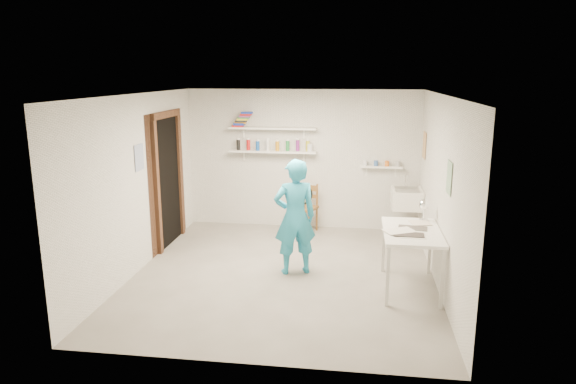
# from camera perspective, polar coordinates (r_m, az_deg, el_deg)

# --- Properties ---
(floor) EXTENTS (4.00, 4.50, 0.02)m
(floor) POSITION_cam_1_polar(r_m,az_deg,el_deg) (7.08, -0.44, -9.12)
(floor) COLOR slate
(floor) RESTS_ON ground
(ceiling) EXTENTS (4.00, 4.50, 0.02)m
(ceiling) POSITION_cam_1_polar(r_m,az_deg,el_deg) (6.56, -0.48, 10.85)
(ceiling) COLOR silver
(ceiling) RESTS_ON wall_back
(wall_back) EXTENTS (4.00, 0.02, 2.40)m
(wall_back) POSITION_cam_1_polar(r_m,az_deg,el_deg) (8.92, 1.61, 3.63)
(wall_back) COLOR silver
(wall_back) RESTS_ON ground
(wall_front) EXTENTS (4.00, 0.02, 2.40)m
(wall_front) POSITION_cam_1_polar(r_m,az_deg,el_deg) (4.57, -4.52, -5.68)
(wall_front) COLOR silver
(wall_front) RESTS_ON ground
(wall_left) EXTENTS (0.02, 4.50, 2.40)m
(wall_left) POSITION_cam_1_polar(r_m,az_deg,el_deg) (7.27, -16.34, 0.93)
(wall_left) COLOR silver
(wall_left) RESTS_ON ground
(wall_right) EXTENTS (0.02, 4.50, 2.40)m
(wall_right) POSITION_cam_1_polar(r_m,az_deg,el_deg) (6.73, 16.72, -0.05)
(wall_right) COLOR silver
(wall_right) RESTS_ON ground
(doorway_recess) EXTENTS (0.02, 0.90, 2.00)m
(doorway_recess) POSITION_cam_1_polar(r_m,az_deg,el_deg) (8.25, -13.20, 1.10)
(doorway_recess) COLOR black
(doorway_recess) RESTS_ON wall_left
(corridor_box) EXTENTS (1.40, 1.50, 2.10)m
(corridor_box) POSITION_cam_1_polar(r_m,az_deg,el_deg) (8.52, -17.69, 1.54)
(corridor_box) COLOR brown
(corridor_box) RESTS_ON ground
(door_lintel) EXTENTS (0.06, 1.05, 0.10)m
(door_lintel) POSITION_cam_1_polar(r_m,az_deg,el_deg) (8.10, -13.46, 8.38)
(door_lintel) COLOR brown
(door_lintel) RESTS_ON wall_left
(door_jamb_near) EXTENTS (0.06, 0.10, 2.00)m
(door_jamb_near) POSITION_cam_1_polar(r_m,az_deg,el_deg) (7.79, -14.36, 0.33)
(door_jamb_near) COLOR brown
(door_jamb_near) RESTS_ON ground
(door_jamb_far) EXTENTS (0.06, 0.10, 2.00)m
(door_jamb_far) POSITION_cam_1_polar(r_m,az_deg,el_deg) (8.71, -11.92, 1.78)
(door_jamb_far) COLOR brown
(door_jamb_far) RESTS_ON ground
(shelf_lower) EXTENTS (1.50, 0.22, 0.03)m
(shelf_lower) POSITION_cam_1_polar(r_m,az_deg,el_deg) (8.83, -1.71, 4.52)
(shelf_lower) COLOR white
(shelf_lower) RESTS_ON wall_back
(shelf_upper) EXTENTS (1.50, 0.22, 0.03)m
(shelf_upper) POSITION_cam_1_polar(r_m,az_deg,el_deg) (8.78, -1.72, 7.11)
(shelf_upper) COLOR white
(shelf_upper) RESTS_ON wall_back
(ledge_shelf) EXTENTS (0.70, 0.14, 0.03)m
(ledge_shelf) POSITION_cam_1_polar(r_m,az_deg,el_deg) (8.80, 10.33, 2.77)
(ledge_shelf) COLOR white
(ledge_shelf) RESTS_ON wall_back
(poster_left) EXTENTS (0.01, 0.28, 0.36)m
(poster_left) POSITION_cam_1_polar(r_m,az_deg,el_deg) (7.25, -16.20, 3.71)
(poster_left) COLOR #334C7F
(poster_left) RESTS_ON wall_left
(poster_right_a) EXTENTS (0.01, 0.34, 0.42)m
(poster_right_a) POSITION_cam_1_polar(r_m,az_deg,el_deg) (8.43, 14.90, 5.05)
(poster_right_a) COLOR #995933
(poster_right_a) RESTS_ON wall_right
(poster_right_b) EXTENTS (0.01, 0.30, 0.38)m
(poster_right_b) POSITION_cam_1_polar(r_m,az_deg,el_deg) (6.14, 17.47, 1.53)
(poster_right_b) COLOR #3F724C
(poster_right_b) RESTS_ON wall_right
(belfast_sink) EXTENTS (0.48, 0.60, 0.30)m
(belfast_sink) POSITION_cam_1_polar(r_m,az_deg,el_deg) (8.46, 13.05, -0.69)
(belfast_sink) COLOR white
(belfast_sink) RESTS_ON wall_right
(man) EXTENTS (0.67, 0.55, 1.57)m
(man) POSITION_cam_1_polar(r_m,az_deg,el_deg) (6.87, 0.77, -2.79)
(man) COLOR #269BC2
(man) RESTS_ON ground
(wall_clock) EXTENTS (0.28, 0.13, 0.28)m
(wall_clock) POSITION_cam_1_polar(r_m,az_deg,el_deg) (6.99, 1.60, -0.28)
(wall_clock) COLOR beige
(wall_clock) RESTS_ON man
(wooden_chair) EXTENTS (0.49, 0.48, 0.84)m
(wooden_chair) POSITION_cam_1_polar(r_m,az_deg,el_deg) (8.75, 1.83, -1.78)
(wooden_chair) COLOR brown
(wooden_chair) RESTS_ON ground
(work_table) EXTENTS (0.69, 1.16, 0.77)m
(work_table) POSITION_cam_1_polar(r_m,az_deg,el_deg) (6.65, 13.45, -7.34)
(work_table) COLOR white
(work_table) RESTS_ON ground
(desk_lamp) EXTENTS (0.14, 0.14, 0.14)m
(desk_lamp) POSITION_cam_1_polar(r_m,az_deg,el_deg) (6.93, 14.93, -1.33)
(desk_lamp) COLOR white
(desk_lamp) RESTS_ON work_table
(spray_cans) EXTENTS (1.29, 0.06, 0.17)m
(spray_cans) POSITION_cam_1_polar(r_m,az_deg,el_deg) (8.82, -1.71, 5.17)
(spray_cans) COLOR black
(spray_cans) RESTS_ON shelf_lower
(book_stack) EXTENTS (0.34, 0.14, 0.25)m
(book_stack) POSITION_cam_1_polar(r_m,az_deg,el_deg) (8.87, -5.08, 8.03)
(book_stack) COLOR red
(book_stack) RESTS_ON shelf_upper
(ledge_pots) EXTENTS (0.48, 0.07, 0.09)m
(ledge_pots) POSITION_cam_1_polar(r_m,az_deg,el_deg) (8.79, 10.35, 3.15)
(ledge_pots) COLOR silver
(ledge_pots) RESTS_ON ledge_shelf
(papers) EXTENTS (0.30, 0.22, 0.02)m
(papers) POSITION_cam_1_polar(r_m,az_deg,el_deg) (6.52, 13.63, -4.08)
(papers) COLOR silver
(papers) RESTS_ON work_table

